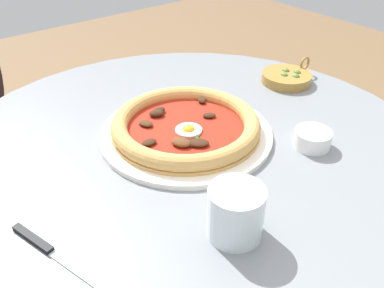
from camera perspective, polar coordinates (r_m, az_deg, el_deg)
name	(u,v)px	position (r m, az deg, el deg)	size (l,w,h in m)	color
dining_table	(189,209)	(0.85, -0.36, -8.94)	(0.92, 0.92, 0.73)	gray
pizza_on_plate	(186,127)	(0.78, -0.87, 2.30)	(0.32, 0.32, 0.04)	white
water_glass	(235,215)	(0.57, 5.95, -9.65)	(0.08, 0.08, 0.08)	silver
steak_knife	(50,251)	(0.59, -18.84, -13.73)	(0.21, 0.07, 0.01)	silver
ramekin_capers	(312,138)	(0.78, 16.17, 0.78)	(0.07, 0.07, 0.03)	white
olive_pan	(287,77)	(1.01, 12.89, 8.89)	(0.12, 0.14, 0.05)	olive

